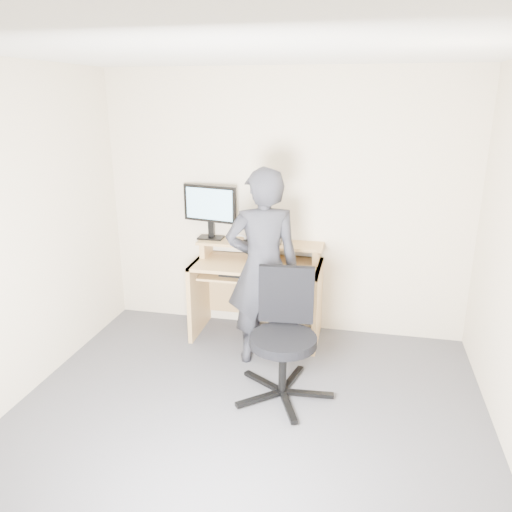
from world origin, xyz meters
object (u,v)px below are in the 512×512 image
at_px(desk, 259,280).
at_px(person, 263,268).
at_px(office_chair, 284,330).
at_px(monitor, 210,207).

bearing_deg(desk, person, -74.05).
bearing_deg(desk, office_chair, -67.29).
bearing_deg(desk, monitor, 169.31).
height_order(desk, office_chair, office_chair).
xyz_separation_m(monitor, person, (0.64, -0.60, -0.37)).
relative_size(desk, office_chair, 1.23).
xyz_separation_m(desk, person, (0.14, -0.50, 0.31)).
distance_m(desk, office_chair, 1.06).
bearing_deg(monitor, desk, 1.05).
bearing_deg(person, desk, -92.04).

